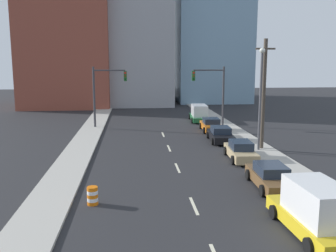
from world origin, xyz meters
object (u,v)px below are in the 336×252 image
object	(u,v)px
utility_pole_right_mid	(264,94)
street_lamp	(261,92)
sedan_tan	(241,151)
traffic_signal_left	(103,89)
box_truck_yellow	(317,211)
traffic_signal_right	(215,89)
sedan_brown	(271,177)
sedan_black	(221,135)
sedan_orange	(211,125)
box_truck_green	(199,114)
traffic_barrel	(93,196)

from	to	relation	value
utility_pole_right_mid	street_lamp	xyz separation A→B (m)	(-0.44, -0.51, 0.17)
street_lamp	sedan_tan	size ratio (longest dim) A/B	1.77
traffic_signal_left	box_truck_yellow	distance (m)	29.70
traffic_signal_right	sedan_brown	distance (m)	21.68
utility_pole_right_mid	traffic_signal_right	bearing A→B (deg)	96.54
sedan_black	sedan_orange	distance (m)	5.31
traffic_signal_right	sedan_brown	size ratio (longest dim) A/B	1.41
sedan_brown	sedan_orange	distance (m)	18.36
utility_pole_right_mid	box_truck_green	size ratio (longest dim) A/B	1.70
traffic_signal_left	street_lamp	world-z (taller)	street_lamp
traffic_signal_left	traffic_barrel	size ratio (longest dim) A/B	7.15
street_lamp	traffic_signal_right	bearing A→B (deg)	94.29
sedan_black	traffic_signal_right	bearing A→B (deg)	84.59
box_truck_green	sedan_orange	bearing A→B (deg)	-85.94
sedan_brown	box_truck_green	xyz separation A→B (m)	(0.24, 25.00, 0.34)
sedan_brown	box_truck_yellow	bearing A→B (deg)	-90.78
street_lamp	sedan_tan	bearing A→B (deg)	-132.66
box_truck_yellow	box_truck_green	distance (m)	31.12
traffic_barrel	box_truck_yellow	xyz separation A→B (m)	(9.79, -4.38, 0.59)
sedan_black	sedan_orange	bearing A→B (deg)	90.59
traffic_signal_left	sedan_black	distance (m)	14.51
box_truck_yellow	sedan_brown	bearing A→B (deg)	84.94
traffic_signal_left	utility_pole_right_mid	xyz separation A→B (m)	(13.94, -11.98, 0.36)
traffic_barrel	street_lamp	world-z (taller)	street_lamp
box_truck_green	traffic_signal_right	bearing A→B (deg)	-69.99
traffic_barrel	sedan_black	bearing A→B (deg)	55.32
street_lamp	sedan_orange	size ratio (longest dim) A/B	1.80
utility_pole_right_mid	box_truck_yellow	bearing A→B (deg)	-101.17
traffic_signal_right	box_truck_yellow	bearing A→B (deg)	-93.50
traffic_barrel	sedan_brown	size ratio (longest dim) A/B	0.20
traffic_signal_left	traffic_signal_right	bearing A→B (deg)	0.00
utility_pole_right_mid	sedan_brown	xyz separation A→B (m)	(-2.72, -9.35, -4.05)
sedan_tan	sedan_orange	size ratio (longest dim) A/B	1.02
traffic_signal_left	box_truck_green	bearing A→B (deg)	17.79
traffic_signal_left	sedan_black	xyz separation A→B (m)	(11.33, -8.27, -3.70)
sedan_brown	box_truck_green	world-z (taller)	box_truck_green
box_truck_yellow	box_truck_green	size ratio (longest dim) A/B	1.01
traffic_signal_left	traffic_signal_right	size ratio (longest dim) A/B	1.00
traffic_signal_right	box_truck_green	size ratio (longest dim) A/B	1.26
box_truck_green	sedan_black	bearing A→B (deg)	-87.47
box_truck_yellow	traffic_signal_left	bearing A→B (deg)	109.65
traffic_signal_left	sedan_black	size ratio (longest dim) A/B	1.39
utility_pole_right_mid	street_lamp	size ratio (longest dim) A/B	1.09
traffic_signal_left	box_truck_yellow	bearing A→B (deg)	-68.36
street_lamp	box_truck_yellow	distance (m)	15.65
traffic_signal_left	traffic_signal_right	xyz separation A→B (m)	(12.56, 0.00, 0.00)
street_lamp	sedan_brown	xyz separation A→B (m)	(-2.29, -8.84, -4.22)
sedan_orange	traffic_signal_right	bearing A→B (deg)	73.47
traffic_signal_left	sedan_tan	size ratio (longest dim) A/B	1.43
traffic_barrel	sedan_tan	xyz separation A→B (m)	(10.21, 8.19, 0.17)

